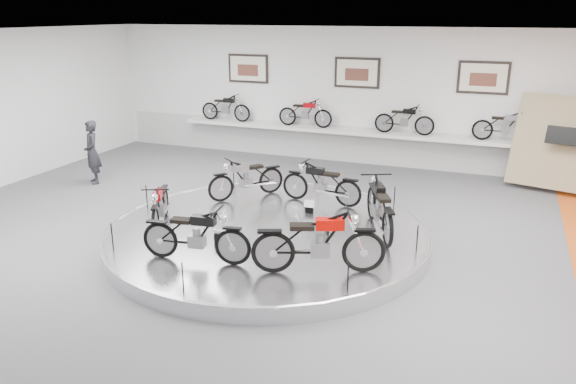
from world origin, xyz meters
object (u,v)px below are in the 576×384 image
at_px(bike_a, 380,206).
at_px(bike_e, 196,235).
at_px(visitor, 92,152).
at_px(bike_d, 160,205).
at_px(bike_c, 246,178).
at_px(display_platform, 267,235).
at_px(bike_b, 321,183).
at_px(bike_f, 319,242).
at_px(shelf, 353,132).

xyz_separation_m(bike_a, bike_e, (-2.62, -2.46, -0.04)).
height_order(bike_e, visitor, visitor).
relative_size(bike_d, visitor, 0.92).
distance_m(bike_c, bike_d, 2.44).
bearing_deg(display_platform, bike_a, 15.27).
bearing_deg(bike_b, bike_d, 49.86).
bearing_deg(bike_c, bike_f, 80.53).
distance_m(bike_a, bike_b, 2.02).
height_order(shelf, bike_e, bike_e).
height_order(display_platform, bike_f, bike_f).
relative_size(bike_b, bike_f, 0.86).
bearing_deg(bike_a, display_platform, 80.71).
relative_size(bike_b, bike_c, 1.00).
height_order(shelf, bike_f, bike_f).
relative_size(display_platform, bike_a, 3.55).
relative_size(shelf, visitor, 6.52).
bearing_deg(bike_e, display_platform, 67.20).
height_order(bike_c, bike_f, bike_f).
height_order(display_platform, bike_c, bike_c).
bearing_deg(bike_c, bike_e, 50.27).
bearing_deg(visitor, bike_d, 4.48).
xyz_separation_m(bike_a, bike_f, (-0.53, -2.12, 0.02)).
relative_size(shelf, bike_c, 6.86).
distance_m(display_platform, bike_a, 2.29).
distance_m(display_platform, bike_d, 2.21).
height_order(bike_d, visitor, visitor).
xyz_separation_m(bike_c, bike_d, (-0.79, -2.31, -0.01)).
relative_size(bike_a, bike_c, 1.12).
bearing_deg(bike_a, bike_e, 108.60).
distance_m(bike_c, bike_f, 4.19).
bearing_deg(bike_b, bike_c, 12.31).
bearing_deg(bike_f, bike_e, 167.00).
distance_m(bike_c, visitor, 4.75).
height_order(bike_c, visitor, visitor).
distance_m(bike_c, bike_e, 3.54).
xyz_separation_m(bike_e, bike_f, (2.09, 0.34, 0.06)).
height_order(bike_b, bike_d, bike_b).
relative_size(bike_d, bike_f, 0.83).
relative_size(shelf, bike_e, 6.61).
relative_size(bike_b, visitor, 0.95).
height_order(bike_d, bike_e, bike_e).
bearing_deg(visitor, bike_a, 29.17).
xyz_separation_m(bike_b, bike_e, (-1.03, -3.70, 0.02)).
xyz_separation_m(display_platform, bike_e, (-0.51, -1.88, 0.64)).
xyz_separation_m(bike_c, bike_f, (2.78, -3.13, 0.08)).
height_order(shelf, bike_b, bike_b).
height_order(bike_a, bike_c, bike_a).
distance_m(shelf, bike_c, 4.96).
height_order(shelf, bike_d, bike_d).
distance_m(bike_b, bike_c, 1.75).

